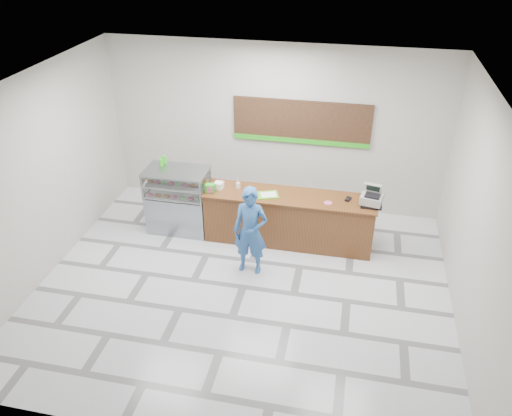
% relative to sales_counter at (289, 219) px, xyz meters
% --- Properties ---
extents(floor, '(7.00, 7.00, 0.00)m').
position_rel_sales_counter_xyz_m(floor, '(-0.55, -1.55, -0.52)').
color(floor, silver).
rests_on(floor, ground).
extents(back_wall, '(7.00, 0.00, 7.00)m').
position_rel_sales_counter_xyz_m(back_wall, '(-0.55, 1.45, 1.23)').
color(back_wall, '#B7B2A8').
rests_on(back_wall, floor).
extents(ceiling, '(7.00, 7.00, 0.00)m').
position_rel_sales_counter_xyz_m(ceiling, '(-0.55, -1.55, 2.98)').
color(ceiling, silver).
rests_on(ceiling, back_wall).
extents(sales_counter, '(3.26, 0.76, 1.03)m').
position_rel_sales_counter_xyz_m(sales_counter, '(0.00, 0.00, 0.00)').
color(sales_counter, brown).
rests_on(sales_counter, floor).
extents(display_case, '(1.22, 0.72, 1.33)m').
position_rel_sales_counter_xyz_m(display_case, '(-2.22, -0.00, 0.16)').
color(display_case, gray).
rests_on(display_case, floor).
extents(menu_board, '(2.80, 0.06, 0.90)m').
position_rel_sales_counter_xyz_m(menu_board, '(-0.00, 1.41, 1.42)').
color(menu_board, black).
rests_on(menu_board, back_wall).
extents(cash_register, '(0.45, 0.46, 0.36)m').
position_rel_sales_counter_xyz_m(cash_register, '(1.50, -0.01, 0.65)').
color(cash_register, black).
rests_on(cash_register, sales_counter).
extents(card_terminal, '(0.12, 0.17, 0.04)m').
position_rel_sales_counter_xyz_m(card_terminal, '(1.08, 0.06, 0.53)').
color(card_terminal, black).
rests_on(card_terminal, sales_counter).
extents(serving_tray, '(0.48, 0.41, 0.02)m').
position_rel_sales_counter_xyz_m(serving_tray, '(-0.41, -0.08, 0.52)').
color(serving_tray, '#5AC11B').
rests_on(serving_tray, sales_counter).
extents(napkin_box, '(0.18, 0.18, 0.13)m').
position_rel_sales_counter_xyz_m(napkin_box, '(-1.37, -0.00, 0.58)').
color(napkin_box, white).
rests_on(napkin_box, sales_counter).
extents(straw_cup, '(0.08, 0.08, 0.12)m').
position_rel_sales_counter_xyz_m(straw_cup, '(-1.01, 0.08, 0.57)').
color(straw_cup, silver).
rests_on(straw_cup, sales_counter).
extents(promo_box, '(0.19, 0.14, 0.16)m').
position_rel_sales_counter_xyz_m(promo_box, '(-1.50, -0.17, 0.59)').
color(promo_box, green).
rests_on(promo_box, sales_counter).
extents(donut_decal, '(0.15, 0.15, 0.00)m').
position_rel_sales_counter_xyz_m(donut_decal, '(0.73, -0.12, 0.52)').
color(donut_decal, '#D55580').
rests_on(donut_decal, sales_counter).
extents(green_cup_left, '(0.09, 0.09, 0.14)m').
position_rel_sales_counter_xyz_m(green_cup_left, '(-2.57, 0.16, 0.88)').
color(green_cup_left, green).
rests_on(green_cup_left, display_case).
extents(green_cup_right, '(0.10, 0.10, 0.15)m').
position_rel_sales_counter_xyz_m(green_cup_right, '(-2.54, 0.26, 0.89)').
color(green_cup_right, green).
rests_on(green_cup_right, display_case).
extents(customer, '(0.62, 0.41, 1.67)m').
position_rel_sales_counter_xyz_m(customer, '(-0.52, -1.03, 0.32)').
color(customer, '#2B5A9B').
rests_on(customer, floor).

